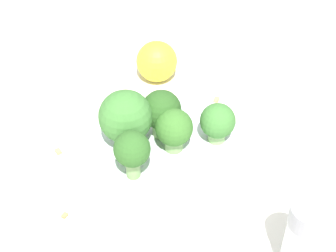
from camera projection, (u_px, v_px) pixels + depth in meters
name	position (u px, v px, depth m)	size (l,w,h in m)	color
ground_plane	(168.00, 177.00, 0.56)	(3.00, 3.00, 0.00)	silver
bowl	(168.00, 163.00, 0.55)	(0.16, 0.16, 0.04)	silver
broccoli_floret_0	(159.00, 112.00, 0.53)	(0.04, 0.04, 0.05)	#8EB770
broccoli_floret_1	(175.00, 131.00, 0.52)	(0.04, 0.04, 0.04)	#84AD66
broccoli_floret_2	(132.00, 151.00, 0.49)	(0.03, 0.03, 0.05)	#7A9E5B
broccoli_floret_3	(126.00, 117.00, 0.52)	(0.05, 0.05, 0.06)	#8EB770
broccoli_floret_4	(217.00, 120.00, 0.53)	(0.03, 0.03, 0.04)	#8EB770
pepper_shaker	(303.00, 240.00, 0.45)	(0.03, 0.03, 0.08)	silver
lemon_wedge	(157.00, 61.00, 0.66)	(0.05, 0.05, 0.05)	yellow
almond_crumb_0	(64.00, 215.00, 0.52)	(0.01, 0.00, 0.01)	#AD7F4C
almond_crumb_2	(217.00, 98.00, 0.65)	(0.01, 0.01, 0.01)	tan
almond_crumb_3	(58.00, 150.00, 0.58)	(0.01, 0.00, 0.01)	tan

